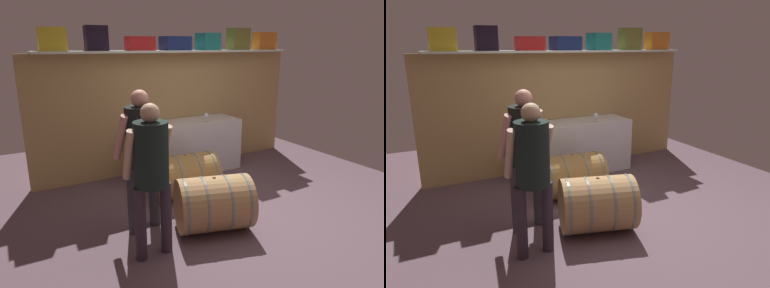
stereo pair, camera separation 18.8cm
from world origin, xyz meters
TOP-DOWN VIEW (x-y plane):
  - ground_plane at (0.00, 0.54)m, footprint 5.78×7.49m
  - back_wall_panel at (0.00, 2.14)m, footprint 4.58×0.10m
  - high_shelf_board at (0.00, 1.99)m, footprint 4.21×0.40m
  - toolcase_yellow at (-1.81, 1.99)m, footprint 0.35×0.26m
  - toolcase_black at (-1.23, 1.99)m, footprint 0.31×0.25m
  - toolcase_red at (-0.59, 1.99)m, footprint 0.41×0.26m
  - toolcase_navy at (-0.01, 1.99)m, footprint 0.45×0.33m
  - toolcase_teal at (0.59, 1.99)m, footprint 0.34×0.32m
  - toolcase_olive at (1.20, 1.99)m, footprint 0.33×0.25m
  - toolcase_orange at (1.78, 1.99)m, footprint 0.42×0.23m
  - work_cabinet at (0.05, 1.78)m, footprint 1.81×0.60m
  - wine_bottle_dark at (-0.61, 1.87)m, footprint 0.07×0.07m
  - wine_glass at (0.33, 1.59)m, footprint 0.08×0.08m
  - wine_barrel_near at (-0.56, -0.03)m, footprint 0.96×0.82m
  - wine_barrel_far at (-0.41, 0.93)m, footprint 0.91×0.66m
  - winemaker_pouring at (-1.36, -0.17)m, footprint 0.46×0.39m
  - visitor_tasting at (-1.25, 0.37)m, footprint 0.51×0.44m

SIDE VIEW (x-z plane):
  - ground_plane at x=0.00m, z-range -0.02..0.00m
  - wine_barrel_far at x=-0.41m, z-range 0.00..0.60m
  - wine_barrel_near at x=-0.56m, z-range 0.00..0.63m
  - work_cabinet at x=0.05m, z-range 0.00..0.85m
  - winemaker_pouring at x=-1.36m, z-range 0.18..1.71m
  - wine_glass at x=0.33m, z-range 0.88..1.02m
  - back_wall_panel at x=0.00m, z-range 0.00..1.92m
  - wine_bottle_dark at x=-0.61m, z-range 0.83..1.12m
  - visitor_tasting at x=-1.25m, z-range 0.18..1.77m
  - high_shelf_board at x=0.00m, z-range 1.92..1.95m
  - toolcase_red at x=-0.59m, z-range 1.95..2.15m
  - toolcase_navy at x=-0.01m, z-range 1.95..2.16m
  - toolcase_teal at x=0.59m, z-range 1.95..2.22m
  - toolcase_orange at x=1.78m, z-range 1.95..2.25m
  - toolcase_yellow at x=-1.81m, z-range 1.95..2.25m
  - toolcase_black at x=-1.23m, z-range 1.95..2.29m
  - toolcase_olive at x=1.20m, z-range 1.95..2.31m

